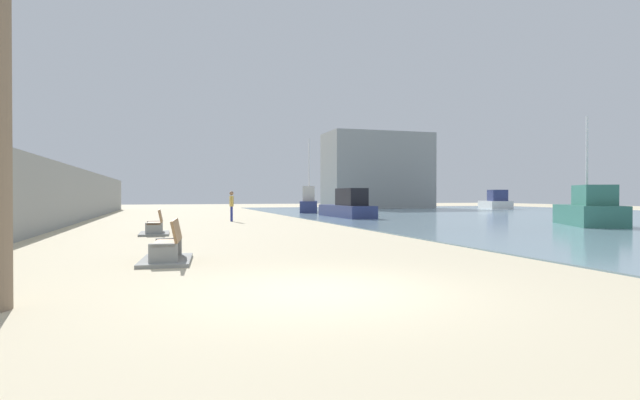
{
  "coord_description": "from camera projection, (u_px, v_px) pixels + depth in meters",
  "views": [
    {
      "loc": [
        -2.4,
        -7.63,
        1.55
      ],
      "look_at": [
        3.06,
        10.22,
        1.36
      ],
      "focal_mm": 28.12,
      "sensor_mm": 36.0,
      "label": 1
    }
  ],
  "objects": [
    {
      "name": "boat_far_left",
      "position": [
        496.0,
        202.0,
        54.34
      ],
      "size": [
        3.23,
        4.51,
        2.07
      ],
      "color": "white",
      "rests_on": "water_bay"
    },
    {
      "name": "bench_near",
      "position": [
        167.0,
        252.0,
        11.54
      ],
      "size": [
        1.28,
        2.19,
        0.98
      ],
      "color": "gray",
      "rests_on": "ground"
    },
    {
      "name": "ground_plane",
      "position": [
        217.0,
        226.0,
        25.23
      ],
      "size": [
        120.0,
        120.0,
        0.0
      ],
      "primitive_type": "plane",
      "color": "beige"
    },
    {
      "name": "bench_far",
      "position": [
        155.0,
        229.0,
        19.59
      ],
      "size": [
        1.13,
        2.11,
        0.98
      ],
      "color": "gray",
      "rests_on": "ground"
    },
    {
      "name": "boat_mid_bay",
      "position": [
        309.0,
        203.0,
        44.03
      ],
      "size": [
        3.09,
        6.11,
        6.52
      ],
      "color": "navy",
      "rests_on": "water_bay"
    },
    {
      "name": "person_walking",
      "position": [
        232.0,
        204.0,
        29.19
      ],
      "size": [
        0.24,
        0.53,
        1.77
      ],
      "color": "navy",
      "rests_on": "ground"
    },
    {
      "name": "seawall",
      "position": [
        51.0,
        195.0,
        23.02
      ],
      "size": [
        0.8,
        64.0,
        3.07
      ],
      "primitive_type": "cube",
      "color": "gray",
      "rests_on": "ground"
    },
    {
      "name": "boat_outer",
      "position": [
        347.0,
        207.0,
        34.1
      ],
      "size": [
        1.84,
        6.88,
        1.95
      ],
      "color": "navy",
      "rests_on": "water_bay"
    },
    {
      "name": "harbor_building",
      "position": [
        377.0,
        171.0,
        58.1
      ],
      "size": [
        12.0,
        6.0,
        8.68
      ],
      "primitive_type": "cube",
      "color": "gray",
      "rests_on": "ground"
    },
    {
      "name": "water_bay",
      "position": [
        595.0,
        219.0,
        32.25
      ],
      "size": [
        36.0,
        68.0,
        0.04
      ],
      "primitive_type": "cube",
      "color": "#7A99A8",
      "rests_on": "ground"
    },
    {
      "name": "boat_nearest",
      "position": [
        590.0,
        210.0,
        24.67
      ],
      "size": [
        3.99,
        5.26,
        5.46
      ],
      "color": "#337060",
      "rests_on": "water_bay"
    }
  ]
}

